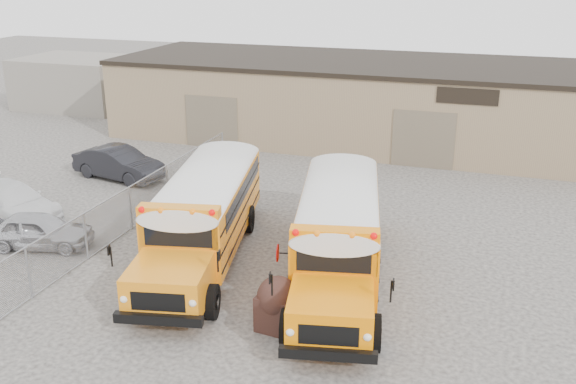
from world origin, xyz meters
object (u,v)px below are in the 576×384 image
(school_bus_left, at_px, (237,157))
(school_bus_right, at_px, (344,169))
(car_silver, at_px, (39,230))
(tarp_bundle, at_px, (278,303))
(car_dark, at_px, (119,163))
(car_white, at_px, (12,202))

(school_bus_left, bearing_deg, school_bus_right, -2.02)
(school_bus_left, xyz_separation_m, car_silver, (-4.82, -7.77, -1.13))
(tarp_bundle, distance_m, car_dark, 16.03)
(car_white, distance_m, car_dark, 6.17)
(car_dark, bearing_deg, car_white, 178.95)
(car_silver, height_order, car_dark, car_dark)
(school_bus_right, distance_m, car_white, 14.03)
(school_bus_left, bearing_deg, car_dark, 177.75)
(school_bus_left, height_order, car_white, school_bus_left)
(car_silver, relative_size, car_dark, 0.83)
(tarp_bundle, bearing_deg, car_silver, 166.47)
(school_bus_left, xyz_separation_m, tarp_bundle, (5.61, -10.28, -0.96))
(school_bus_right, relative_size, car_white, 2.10)
(tarp_bundle, height_order, car_dark, tarp_bundle)
(school_bus_right, xyz_separation_m, tarp_bundle, (0.53, -10.10, -0.94))
(school_bus_left, height_order, car_dark, school_bus_left)
(tarp_bundle, bearing_deg, car_dark, 138.89)
(tarp_bundle, distance_m, car_white, 14.09)
(school_bus_left, height_order, car_silver, school_bus_left)
(car_white, bearing_deg, school_bus_left, -34.56)
(school_bus_left, distance_m, car_dark, 6.55)
(school_bus_right, bearing_deg, car_white, -156.38)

